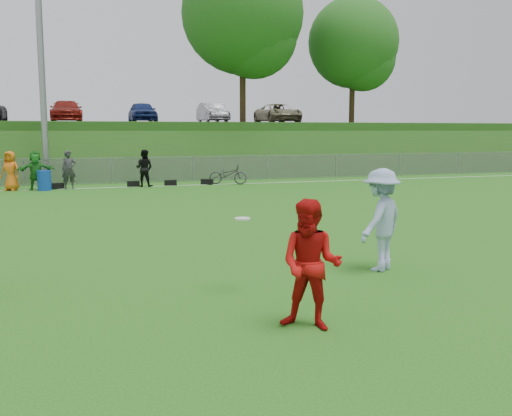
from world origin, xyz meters
name	(u,v)px	position (x,y,z in m)	size (l,w,h in m)	color
ground	(207,297)	(0.00, 0.00, 0.00)	(120.00, 120.00, 0.00)	#235912
sideline_far	(116,187)	(0.00, 18.00, 0.01)	(60.00, 0.10, 0.01)	white
fence	(112,170)	(0.00, 20.00, 0.65)	(58.00, 0.06, 1.30)	gray
light_pole	(40,41)	(-3.00, 20.80, 6.71)	(1.20, 0.40, 12.15)	gray
berm	(99,147)	(0.00, 31.00, 1.50)	(120.00, 18.00, 3.00)	#245417
parking_lot	(97,123)	(0.00, 33.00, 3.05)	(120.00, 12.00, 0.10)	black
tree_green_near	(245,18)	(8.16, 24.42, 9.03)	(7.14, 7.14, 9.95)	black
tree_green_far	(356,47)	(16.16, 25.92, 7.96)	(5.88, 5.88, 8.19)	black
car_row	(79,111)	(-1.17, 32.00, 3.82)	(32.04, 5.18, 1.44)	silver
spectator_row	(50,170)	(-2.78, 18.00, 0.85)	(8.09, 0.97, 1.69)	#B30C0C
gear_bags	(144,184)	(1.27, 18.10, 0.13)	(7.39, 0.54, 0.26)	black
player_red_center	(311,265)	(0.96, -1.82, 0.85)	(0.83, 0.64, 1.70)	#B90E0C
player_blue	(381,220)	(3.44, 0.68, 0.94)	(1.22, 0.70, 1.88)	#95AACF
frisbee	(242,219)	(0.61, 0.09, 1.19)	(0.25, 0.25, 0.02)	silver
recycling_bin	(44,181)	(-3.00, 17.62, 0.43)	(0.57, 0.57, 0.86)	#0F3EA8
bicycle	(228,174)	(5.26, 17.90, 0.48)	(0.64, 1.82, 0.96)	#323134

